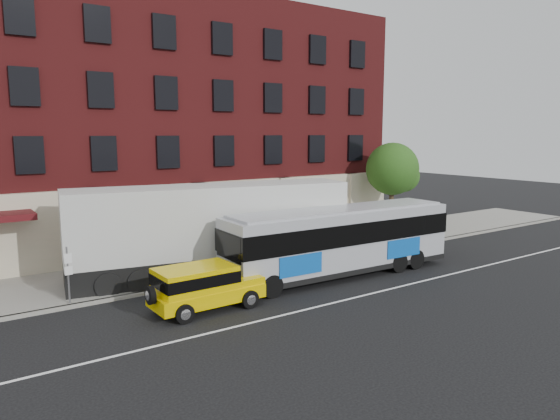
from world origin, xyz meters
TOP-DOWN VIEW (x-y plane):
  - ground at (0.00, 0.00)m, footprint 120.00×120.00m
  - sidewalk at (0.00, 9.00)m, footprint 60.00×6.00m
  - kerb at (0.00, 6.00)m, footprint 60.00×0.25m
  - lane_line at (0.00, 0.50)m, footprint 60.00×0.12m
  - building at (-0.01, 16.92)m, footprint 30.00×12.10m
  - sign_pole at (-8.50, 6.15)m, footprint 0.30×0.20m
  - street_tree at (13.54, 9.48)m, footprint 3.60×3.60m
  - city_bus at (3.64, 3.52)m, footprint 12.38×3.06m
  - yellow_suv at (-4.22, 2.81)m, footprint 4.75×2.16m
  - shipping_container at (-1.65, 6.90)m, footprint 13.81×5.06m

SIDE VIEW (x-z plane):
  - ground at x=0.00m, z-range 0.00..0.00m
  - lane_line at x=0.00m, z-range 0.00..0.01m
  - sidewalk at x=0.00m, z-range 0.00..0.15m
  - kerb at x=0.00m, z-range 0.00..0.15m
  - yellow_suv at x=-4.22m, z-range 0.13..1.94m
  - sign_pole at x=-8.50m, z-range 0.20..2.70m
  - city_bus at x=3.64m, z-range 0.17..3.54m
  - shipping_container at x=-1.65m, z-range -0.02..4.49m
  - street_tree at x=13.54m, z-range 1.31..7.51m
  - building at x=-0.01m, z-range 0.08..15.08m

